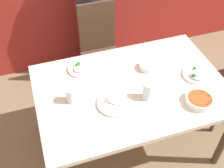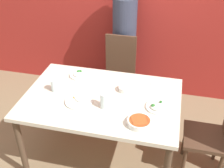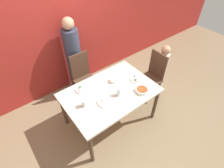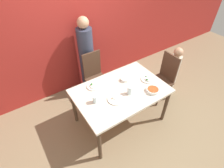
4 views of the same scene
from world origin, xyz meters
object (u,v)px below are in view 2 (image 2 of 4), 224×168
chair_child_spot (215,132)px  person_adult (124,47)px  chair_adult_spot (119,74)px  plate_rice_adult (79,101)px  glass_water_tall (104,100)px  bowl_curry (139,122)px

chair_child_spot → person_adult: person_adult is taller
person_adult → chair_child_spot: bearing=-45.5°
chair_adult_spot → plate_rice_adult: 1.02m
person_adult → glass_water_tall: 1.31m
chair_adult_spot → plate_rice_adult: bearing=-99.9°
chair_adult_spot → person_adult: (0.00, 0.31, 0.23)m
chair_adult_spot → glass_water_tall: 1.05m
bowl_curry → person_adult: bearing=106.1°
chair_adult_spot → person_adult: person_adult is taller
plate_rice_adult → chair_child_spot: bearing=7.2°
chair_child_spot → bowl_curry: bearing=-63.1°
person_adult → plate_rice_adult: 1.30m
person_adult → glass_water_tall: size_ratio=10.99×
person_adult → plate_rice_adult: (-0.17, -1.28, 0.02)m
bowl_curry → glass_water_tall: size_ratio=1.39×
chair_child_spot → glass_water_tall: 1.09m
plate_rice_adult → chair_adult_spot: bearing=80.1°
glass_water_tall → chair_child_spot: bearing=10.0°
chair_child_spot → person_adult: (-1.11, 1.12, 0.23)m
bowl_curry → plate_rice_adult: size_ratio=0.79×
chair_child_spot → person_adult: 1.59m
chair_child_spot → plate_rice_adult: 1.31m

